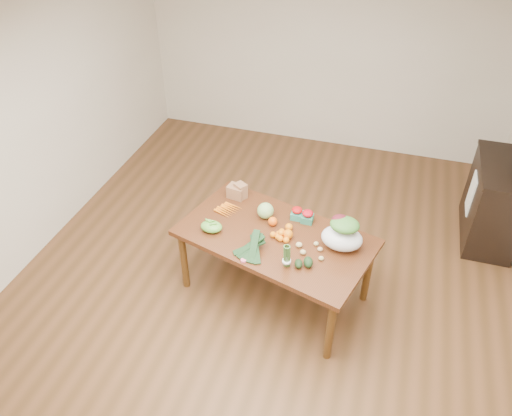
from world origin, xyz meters
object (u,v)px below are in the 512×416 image
(asparagus_bundle, at_px, (287,256))
(paper_bag, at_px, (236,191))
(cabbage, at_px, (265,211))
(mandarin_cluster, at_px, (281,234))
(cabinet, at_px, (494,202))
(salad_bag, at_px, (342,235))
(dining_table, at_px, (275,265))
(kale_bunch, at_px, (250,248))

(asparagus_bundle, bearing_deg, paper_bag, 147.25)
(cabbage, height_order, mandarin_cluster, cabbage)
(paper_bag, bearing_deg, cabinet, 22.91)
(cabinet, bearing_deg, mandarin_cluster, -141.81)
(mandarin_cluster, bearing_deg, cabbage, 131.45)
(paper_bag, relative_size, mandarin_cluster, 1.28)
(mandarin_cluster, height_order, asparagus_bundle, asparagus_bundle)
(salad_bag, bearing_deg, paper_bag, 158.81)
(dining_table, relative_size, cabbage, 11.07)
(paper_bag, xyz_separation_m, asparagus_bundle, (0.74, -0.83, 0.04))
(paper_bag, xyz_separation_m, salad_bag, (1.14, -0.44, 0.06))
(mandarin_cluster, xyz_separation_m, kale_bunch, (-0.20, -0.30, 0.03))
(dining_table, xyz_separation_m, salad_bag, (0.60, 0.02, 0.52))
(dining_table, height_order, cabbage, cabbage)
(cabbage, distance_m, salad_bag, 0.80)
(cabinet, height_order, asparagus_bundle, asparagus_bundle)
(cabbage, relative_size, asparagus_bundle, 0.63)
(dining_table, height_order, cabinet, cabinet)
(dining_table, bearing_deg, cabinet, 52.79)
(cabinet, height_order, kale_bunch, cabinet)
(kale_bunch, bearing_deg, cabbage, 107.55)
(asparagus_bundle, bearing_deg, cabbage, 136.90)
(cabbage, relative_size, mandarin_cluster, 0.88)
(paper_bag, distance_m, asparagus_bundle, 1.11)
(asparagus_bundle, bearing_deg, kale_bunch, -172.08)
(paper_bag, distance_m, kale_bunch, 0.87)
(paper_bag, height_order, cabbage, paper_bag)
(paper_bag, distance_m, cabbage, 0.44)
(mandarin_cluster, height_order, salad_bag, salad_bag)
(dining_table, relative_size, salad_bag, 4.75)
(salad_bag, bearing_deg, asparagus_bundle, -136.31)
(paper_bag, bearing_deg, dining_table, -40.73)
(mandarin_cluster, bearing_deg, cabinet, 38.19)
(cabbage, relative_size, kale_bunch, 0.40)
(cabinet, relative_size, paper_bag, 4.44)
(kale_bunch, relative_size, asparagus_bundle, 1.60)
(paper_bag, bearing_deg, salad_bag, -21.19)
(dining_table, bearing_deg, asparagus_bundle, -45.99)
(dining_table, xyz_separation_m, cabbage, (-0.17, 0.23, 0.45))
(paper_bag, bearing_deg, asparagus_bundle, -48.44)
(mandarin_cluster, relative_size, asparagus_bundle, 0.72)
(mandarin_cluster, distance_m, asparagus_bundle, 0.38)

